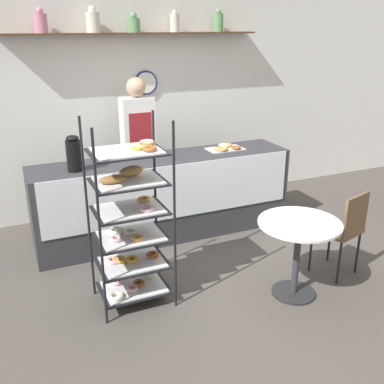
% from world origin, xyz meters
% --- Properties ---
extents(ground_plane, '(14.00, 14.00, 0.00)m').
position_xyz_m(ground_plane, '(0.00, 0.00, 0.00)').
color(ground_plane, '#4C4742').
extents(back_wall, '(10.00, 0.30, 2.70)m').
position_xyz_m(back_wall, '(-0.00, 2.21, 1.37)').
color(back_wall, white).
rests_on(back_wall, ground_plane).
extents(display_counter, '(2.95, 0.62, 0.95)m').
position_xyz_m(display_counter, '(0.00, 1.19, 0.48)').
color(display_counter, '#333338').
rests_on(display_counter, ground_plane).
extents(pastry_rack, '(0.64, 0.50, 1.66)m').
position_xyz_m(pastry_rack, '(-0.73, 0.05, 0.78)').
color(pastry_rack, black).
rests_on(pastry_rack, ground_plane).
extents(person_worker, '(0.38, 0.23, 1.77)m').
position_xyz_m(person_worker, '(-0.12, 1.75, 0.99)').
color(person_worker, '#282833').
rests_on(person_worker, ground_plane).
extents(cafe_table, '(0.73, 0.73, 0.73)m').
position_xyz_m(cafe_table, '(0.65, -0.46, 0.55)').
color(cafe_table, '#262628').
rests_on(cafe_table, ground_plane).
extents(cafe_chair, '(0.47, 0.47, 0.87)m').
position_xyz_m(cafe_chair, '(1.26, -0.37, 0.54)').
color(cafe_chair, black).
rests_on(cafe_chair, ground_plane).
extents(coffee_carafe, '(0.15, 0.15, 0.37)m').
position_xyz_m(coffee_carafe, '(-0.99, 1.11, 1.13)').
color(coffee_carafe, black).
rests_on(coffee_carafe, display_counter).
extents(donut_tray_counter, '(0.43, 0.27, 0.05)m').
position_xyz_m(donut_tray_counter, '(0.78, 1.22, 0.97)').
color(donut_tray_counter, silver).
rests_on(donut_tray_counter, display_counter).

